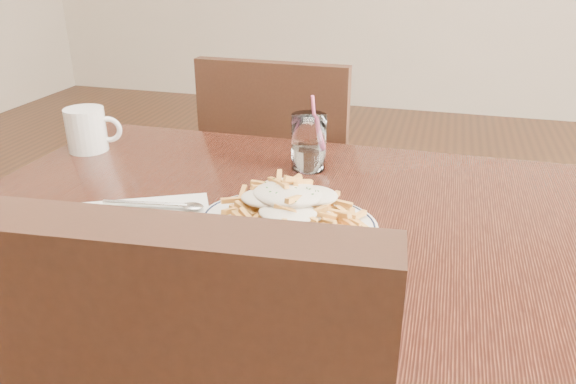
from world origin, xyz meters
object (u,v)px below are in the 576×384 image
(fries_plate, at_px, (288,224))
(table, at_px, (281,250))
(chair_far, at_px, (283,186))
(loaded_fries, at_px, (288,200))
(water_glass, at_px, (309,146))
(coffee_mug, at_px, (87,130))

(fries_plate, bearing_deg, table, 116.43)
(table, distance_m, fries_plate, 0.11)
(chair_far, distance_m, loaded_fries, 0.78)
(table, relative_size, water_glass, 7.41)
(fries_plate, height_order, water_glass, water_glass)
(chair_far, bearing_deg, fries_plate, -73.11)
(coffee_mug, bearing_deg, chair_far, 51.95)
(water_glass, bearing_deg, loaded_fries, -83.06)
(fries_plate, relative_size, coffee_mug, 2.95)
(fries_plate, xyz_separation_m, loaded_fries, (-0.00, -0.00, 0.04))
(coffee_mug, bearing_deg, table, -20.56)
(coffee_mug, bearing_deg, loaded_fries, -25.02)
(table, xyz_separation_m, fries_plate, (0.03, -0.06, 0.09))
(water_glass, distance_m, coffee_mug, 0.52)
(fries_plate, xyz_separation_m, water_glass, (-0.03, 0.28, 0.04))
(chair_far, xyz_separation_m, loaded_fries, (0.21, -0.69, 0.29))
(fries_plate, distance_m, water_glass, 0.29)
(chair_far, height_order, loaded_fries, chair_far)
(fries_plate, height_order, loaded_fries, loaded_fries)
(loaded_fries, xyz_separation_m, water_glass, (-0.03, 0.28, -0.00))
(table, xyz_separation_m, water_glass, (-0.00, 0.22, 0.13))
(loaded_fries, bearing_deg, water_glass, 96.94)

